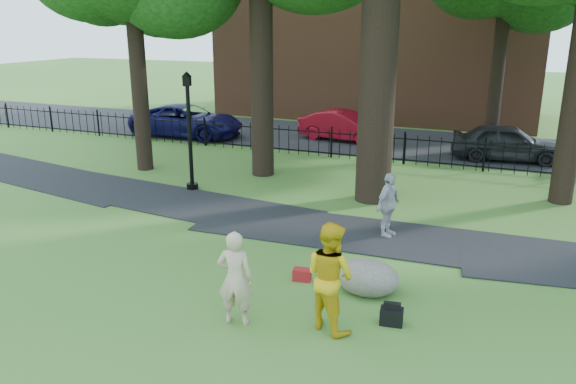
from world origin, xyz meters
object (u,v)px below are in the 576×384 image
at_px(woman, 235,278).
at_px(red_sedan, 344,126).
at_px(lamppost, 190,133).
at_px(man, 330,276).
at_px(boulder, 368,275).

bearing_deg(woman, red_sedan, -91.58).
relative_size(woman, lamppost, 0.47).
relative_size(man, boulder, 1.56).
bearing_deg(boulder, lamppost, 145.47).
relative_size(boulder, red_sedan, 0.31).
bearing_deg(woman, lamppost, -64.96).
bearing_deg(red_sedan, lamppost, 174.91).
distance_m(woman, man, 1.74).
xyz_separation_m(boulder, red_sedan, (-4.97, 14.74, 0.32)).
xyz_separation_m(lamppost, red_sedan, (2.35, 9.70, -1.21)).
distance_m(woman, red_sedan, 17.16).
xyz_separation_m(woman, lamppost, (-5.37, 7.19, 1.00)).
bearing_deg(red_sedan, man, -155.50).
bearing_deg(woman, man, -174.58).
distance_m(boulder, red_sedan, 15.56).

